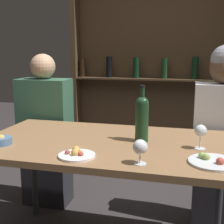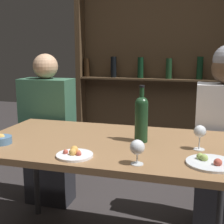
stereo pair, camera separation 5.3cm
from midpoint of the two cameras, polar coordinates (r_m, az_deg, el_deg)
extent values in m
cube|color=olive|center=(1.83, -0.26, -5.92)|extent=(1.48, 0.84, 0.04)
cylinder|color=#2D2D30|center=(2.52, -13.13, -10.40)|extent=(0.04, 0.04, 0.72)
cylinder|color=#2D2D30|center=(2.24, 19.98, -13.65)|extent=(0.04, 0.04, 0.72)
cube|color=#4C3823|center=(3.70, 8.45, 8.24)|extent=(1.79, 0.02, 2.18)
cube|color=#4C3823|center=(3.82, -5.38, 8.41)|extent=(0.06, 0.18, 2.18)
cube|color=#4C3823|center=(3.60, 8.16, 5.95)|extent=(1.71, 0.18, 0.02)
cylinder|color=black|center=(3.79, -4.25, 8.11)|extent=(0.07, 0.07, 0.22)
cylinder|color=black|center=(3.69, 0.70, 8.22)|extent=(0.07, 0.07, 0.24)
cylinder|color=black|center=(3.61, 5.66, 8.07)|extent=(0.07, 0.07, 0.24)
cylinder|color=#19381E|center=(3.58, 10.78, 7.81)|extent=(0.07, 0.07, 0.23)
cylinder|color=black|center=(3.56, 16.18, 7.72)|extent=(0.07, 0.07, 0.25)
cylinder|color=#19381E|center=(1.80, 6.22, -1.96)|extent=(0.08, 0.08, 0.23)
sphere|color=#19381E|center=(1.78, 6.30, 1.59)|extent=(0.08, 0.08, 0.08)
cylinder|color=#19381E|center=(1.77, 6.33, 3.03)|extent=(0.03, 0.03, 0.09)
cylinder|color=black|center=(1.76, 6.36, 4.68)|extent=(0.03, 0.03, 0.01)
cylinder|color=silver|center=(1.75, 16.45, -6.56)|extent=(0.06, 0.06, 0.00)
cylinder|color=silver|center=(1.73, 16.53, -5.25)|extent=(0.01, 0.01, 0.08)
sphere|color=silver|center=(1.72, 16.64, -3.40)|extent=(0.07, 0.07, 0.07)
cylinder|color=silver|center=(1.48, 5.63, -9.43)|extent=(0.06, 0.06, 0.00)
cylinder|color=silver|center=(1.47, 5.66, -8.26)|extent=(0.01, 0.01, 0.06)
sphere|color=silver|center=(1.45, 5.70, -6.42)|extent=(0.07, 0.07, 0.07)
cylinder|color=white|center=(1.58, -5.88, -7.87)|extent=(0.19, 0.19, 0.01)
sphere|color=#B74C3D|center=(1.56, -5.11, -7.63)|extent=(0.03, 0.03, 0.03)
sphere|color=gold|center=(1.61, -5.98, -6.84)|extent=(0.04, 0.04, 0.04)
sphere|color=gold|center=(1.57, -6.20, -7.36)|extent=(0.04, 0.04, 0.04)
sphere|color=#B74C3D|center=(1.59, -7.53, -7.26)|extent=(0.03, 0.03, 0.03)
sphere|color=#C67038|center=(1.57, -5.29, -7.44)|extent=(0.03, 0.03, 0.03)
cylinder|color=silver|center=(1.55, 18.68, -8.87)|extent=(0.24, 0.24, 0.01)
sphere|color=#99B256|center=(1.57, 16.77, -7.82)|extent=(0.04, 0.04, 0.04)
sphere|color=#B74C3D|center=(1.51, 19.75, -8.70)|extent=(0.04, 0.04, 0.04)
sphere|color=#99B256|center=(1.55, 17.44, -8.03)|extent=(0.04, 0.04, 0.04)
cylinder|color=#4C7299|center=(1.87, -18.84, -4.88)|extent=(0.12, 0.12, 0.04)
sphere|color=gold|center=(1.87, -18.87, -4.47)|extent=(0.05, 0.05, 0.05)
cube|color=#26262B|center=(2.75, -10.72, -11.44)|extent=(0.37, 0.22, 0.45)
cube|color=#38664C|center=(2.60, -11.15, -0.66)|extent=(0.42, 0.22, 0.60)
sphere|color=tan|center=(2.55, -11.49, 8.20)|extent=(0.20, 0.20, 0.20)
cube|color=#26262B|center=(2.50, 19.44, -14.36)|extent=(0.34, 0.22, 0.45)
cube|color=white|center=(2.33, 20.29, -2.58)|extent=(0.38, 0.22, 0.60)
camera|label=1|loc=(0.03, -89.20, 0.16)|focal=50.00mm
camera|label=2|loc=(0.03, 90.80, -0.16)|focal=50.00mm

